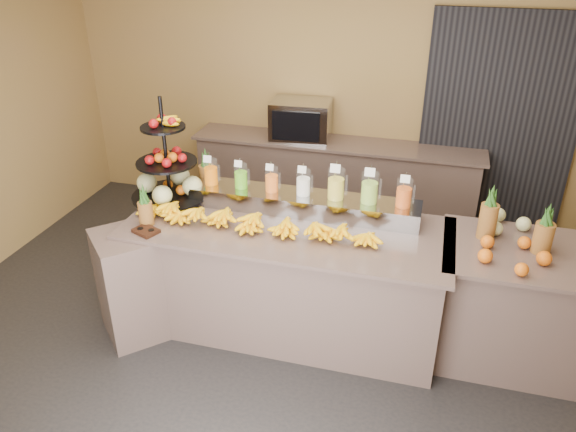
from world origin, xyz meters
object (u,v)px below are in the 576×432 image
at_px(banana_heap, 255,219).
at_px(oven_warmer, 301,120).
at_px(right_fruit_pile, 511,241).
at_px(fruit_stand, 173,176).
at_px(condiment_caddy, 146,231).
at_px(pitcher_tray, 303,203).

bearing_deg(banana_heap, oven_warmer, 94.34).
height_order(banana_heap, oven_warmer, oven_warmer).
relative_size(right_fruit_pile, oven_warmer, 0.82).
bearing_deg(fruit_stand, condiment_caddy, -77.63).
distance_m(pitcher_tray, condiment_caddy, 1.24).
bearing_deg(pitcher_tray, right_fruit_pile, -7.89).
height_order(pitcher_tray, banana_heap, banana_heap).
xyz_separation_m(banana_heap, condiment_caddy, (-0.76, -0.29, -0.06)).
height_order(pitcher_tray, right_fruit_pile, right_fruit_pile).
height_order(banana_heap, fruit_stand, fruit_stand).
height_order(banana_heap, condiment_caddy, banana_heap).
xyz_separation_m(condiment_caddy, oven_warmer, (0.61, 2.32, 0.19)).
relative_size(banana_heap, oven_warmer, 3.17).
xyz_separation_m(banana_heap, right_fruit_pile, (1.85, 0.14, 0.01)).
bearing_deg(condiment_caddy, fruit_stand, 92.46).
distance_m(pitcher_tray, banana_heap, 0.46).
bearing_deg(pitcher_tray, oven_warmer, 104.84).
distance_m(condiment_caddy, oven_warmer, 2.41).
bearing_deg(condiment_caddy, oven_warmer, 75.31).
bearing_deg(right_fruit_pile, condiment_caddy, -170.53).
bearing_deg(right_fruit_pile, pitcher_tray, 172.11).
bearing_deg(condiment_caddy, banana_heap, 20.88).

